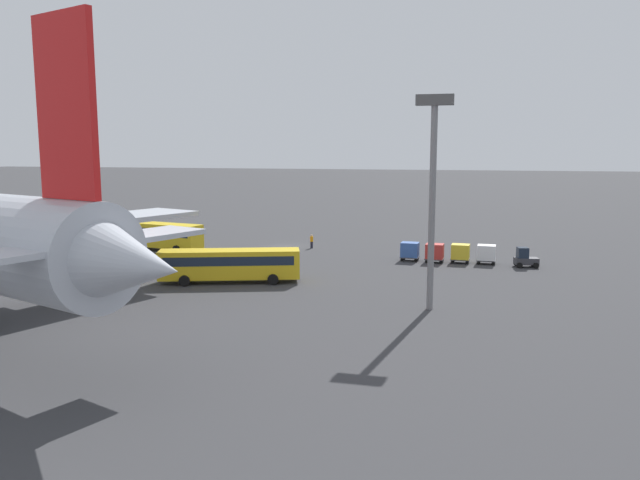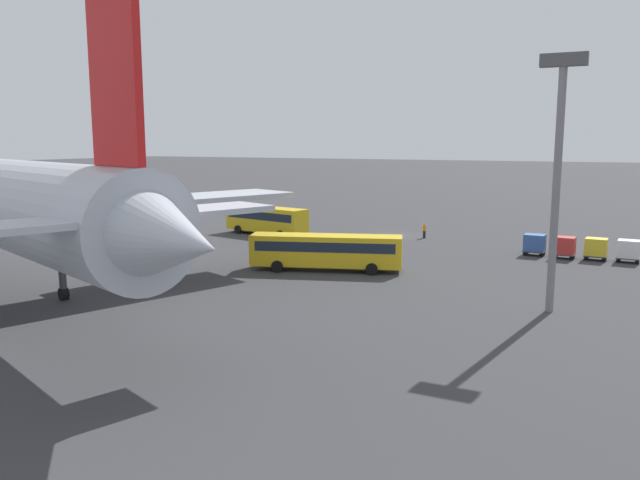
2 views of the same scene
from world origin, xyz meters
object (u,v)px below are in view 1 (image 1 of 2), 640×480
(baggage_tug, at_px, (525,258))
(cargo_cart_white, at_px, (486,253))
(shuttle_bus_far, at_px, (230,263))
(cargo_cart_blue, at_px, (410,250))
(shuttle_bus_near, at_px, (161,234))
(cargo_cart_yellow, at_px, (460,252))
(worker_person, at_px, (312,241))
(cargo_cart_red, at_px, (435,252))

(baggage_tug, xyz_separation_m, cargo_cart_white, (3.92, -0.88, 0.25))
(shuttle_bus_far, bearing_deg, cargo_cart_blue, -152.27)
(shuttle_bus_far, xyz_separation_m, baggage_tug, (-27.14, -14.80, -0.91))
(cargo_cart_white, bearing_deg, shuttle_bus_far, 34.02)
(shuttle_bus_near, xyz_separation_m, shuttle_bus_far, (-15.40, 15.42, -0.13))
(shuttle_bus_far, xyz_separation_m, cargo_cart_blue, (-14.99, -15.58, -0.66))
(shuttle_bus_far, bearing_deg, shuttle_bus_near, -63.40)
(shuttle_bus_near, bearing_deg, shuttle_bus_far, 146.77)
(cargo_cart_white, height_order, cargo_cart_yellow, same)
(shuttle_bus_near, relative_size, worker_person, 6.50)
(shuttle_bus_near, xyz_separation_m, cargo_cart_yellow, (-35.88, -0.14, -0.79))
(baggage_tug, bearing_deg, cargo_cart_blue, -14.33)
(shuttle_bus_far, distance_m, cargo_cart_blue, 21.63)
(shuttle_bus_near, relative_size, cargo_cart_blue, 5.44)
(baggage_tug, distance_m, cargo_cart_blue, 12.17)
(cargo_cart_blue, bearing_deg, baggage_tug, 176.31)
(baggage_tug, height_order, worker_person, baggage_tug)
(worker_person, bearing_deg, cargo_cart_white, 164.87)
(shuttle_bus_near, xyz_separation_m, worker_person, (-17.53, -5.96, -1.11))
(cargo_cart_white, relative_size, cargo_cart_yellow, 1.00)
(baggage_tug, height_order, cargo_cart_red, baggage_tug)
(cargo_cart_blue, bearing_deg, cargo_cart_red, 171.13)
(cargo_cart_red, bearing_deg, worker_person, -21.75)
(worker_person, relative_size, cargo_cart_yellow, 0.84)
(shuttle_bus_near, relative_size, shuttle_bus_far, 0.86)
(cargo_cart_blue, bearing_deg, cargo_cart_yellow, 179.77)
(shuttle_bus_far, height_order, cargo_cart_red, shuttle_bus_far)
(worker_person, bearing_deg, cargo_cart_red, 158.25)
(baggage_tug, relative_size, cargo_cart_red, 1.25)
(baggage_tug, distance_m, worker_person, 25.86)
(cargo_cart_yellow, bearing_deg, cargo_cart_blue, -0.23)
(worker_person, xyz_separation_m, cargo_cart_red, (-15.61, 6.23, 0.32))
(shuttle_bus_far, distance_m, cargo_cart_yellow, 25.73)
(shuttle_bus_far, xyz_separation_m, cargo_cart_yellow, (-20.48, -15.56, -0.66))
(shuttle_bus_far, relative_size, cargo_cart_red, 6.29)
(shuttle_bus_near, bearing_deg, cargo_cart_yellow, -167.97)
(shuttle_bus_near, xyz_separation_m, cargo_cart_white, (-38.62, -0.25, -0.79))
(shuttle_bus_far, height_order, cargo_cart_blue, shuttle_bus_far)
(cargo_cart_white, bearing_deg, cargo_cart_yellow, 2.48)
(baggage_tug, height_order, cargo_cart_yellow, baggage_tug)
(worker_person, relative_size, cargo_cart_blue, 0.84)
(worker_person, bearing_deg, baggage_tug, 165.25)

